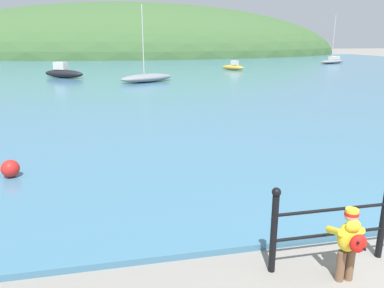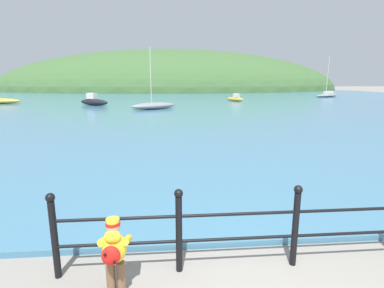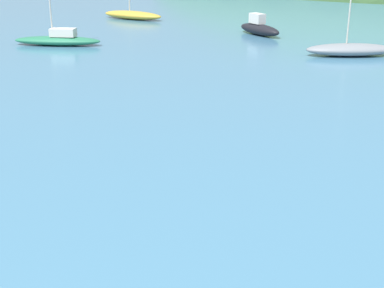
% 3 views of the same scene
% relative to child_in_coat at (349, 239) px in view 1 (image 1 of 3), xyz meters
% --- Properties ---
extents(water, '(80.00, 60.00, 0.10)m').
position_rel_child_in_coat_xyz_m(water, '(1.78, 30.90, -0.56)').
color(water, teal).
rests_on(water, ground).
extents(far_hillside, '(79.14, 43.53, 18.50)m').
position_rel_child_in_coat_xyz_m(far_hillside, '(1.78, 69.87, -0.61)').
color(far_hillside, '#3D6033').
rests_on(far_hillside, ground).
extents(child_in_coat, '(0.38, 0.53, 1.00)m').
position_rel_child_in_coat_xyz_m(child_in_coat, '(0.00, 0.00, 0.00)').
color(child_in_coat, brown).
rests_on(child_in_coat, ground).
extents(boat_blue_hull, '(4.25, 3.15, 5.06)m').
position_rel_child_in_coat_xyz_m(boat_blue_hull, '(-0.39, 22.45, -0.21)').
color(boat_blue_hull, gray).
rests_on(boat_blue_hull, water).
extents(boat_green_fishing, '(1.99, 2.30, 0.89)m').
position_rel_child_in_coat_xyz_m(boat_green_fishing, '(8.60, 30.79, -0.22)').
color(boat_green_fishing, gold).
rests_on(boat_green_fishing, water).
extents(boat_nearest_quay, '(3.41, 2.75, 1.18)m').
position_rel_child_in_coat_xyz_m(boat_nearest_quay, '(-6.32, 26.56, -0.12)').
color(boat_nearest_quay, black).
rests_on(boat_nearest_quay, water).
extents(boat_far_left, '(4.78, 3.55, 5.57)m').
position_rel_child_in_coat_xyz_m(boat_far_left, '(23.53, 37.89, -0.23)').
color(boat_far_left, gray).
rests_on(boat_far_left, water).
extents(mooring_buoy, '(0.39, 0.39, 0.39)m').
position_rel_child_in_coat_xyz_m(mooring_buoy, '(-5.07, 4.67, -0.31)').
color(mooring_buoy, red).
rests_on(mooring_buoy, water).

